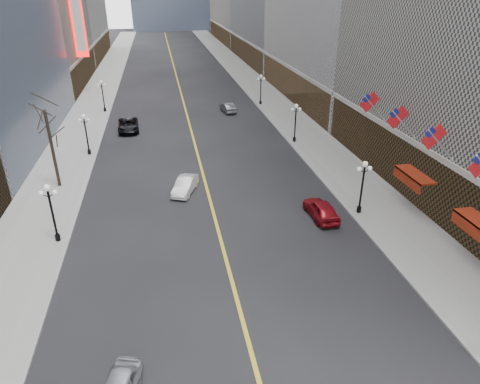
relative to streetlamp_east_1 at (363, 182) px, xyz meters
name	(u,v)px	position (x,y,z in m)	size (l,w,h in m)	color
sidewalk_east	(268,98)	(2.20, 40.00, -2.83)	(6.00, 230.00, 0.15)	gray
sidewalk_west	(93,106)	(-25.80, 40.00, -2.83)	(6.00, 230.00, 0.15)	gray
lane_line	(180,89)	(-11.80, 50.00, -2.89)	(0.25, 200.00, 0.02)	gold
streetlamp_east_1	(363,182)	(0.00, 0.00, 0.00)	(1.26, 0.44, 4.52)	black
streetlamp_east_2	(296,119)	(0.00, 18.00, 0.00)	(1.26, 0.44, 4.52)	black
streetlamp_east_3	(261,86)	(0.00, 36.00, 0.00)	(1.26, 0.44, 4.52)	black
streetlamp_west_1	(51,207)	(-23.60, 0.00, 0.00)	(1.26, 0.44, 4.52)	black
streetlamp_west_2	(86,130)	(-23.60, 18.00, 0.00)	(1.26, 0.44, 4.52)	black
streetlamp_west_3	(103,93)	(-23.60, 36.00, 0.00)	(1.26, 0.44, 4.52)	black
flag_3	(436,139)	(3.51, -3.00, 4.39)	(2.87, 0.12, 2.87)	#B2B2B7
flag_4	(399,119)	(3.51, 2.00, 4.39)	(2.87, 0.12, 2.87)	#B2B2B7
flag_5	(371,104)	(3.51, 7.00, 4.39)	(2.87, 0.12, 2.87)	#B2B2B7
awning_b	(479,225)	(4.30, -8.00, 0.18)	(1.40, 4.00, 0.93)	maroon
awning_c	(412,176)	(4.30, 0.00, 0.18)	(1.40, 4.00, 0.93)	maroon
theatre_marquee	(77,19)	(-27.68, 50.00, 9.10)	(2.00, 0.55, 12.00)	red
tree_west_far	(47,122)	(-25.30, 10.00, 3.34)	(3.60, 3.60, 7.92)	#2D231C
car_nb_mid	(185,185)	(-13.80, 6.73, -2.22)	(1.44, 4.13, 1.36)	silver
car_nb_far	(128,125)	(-19.73, 26.19, -2.14)	(2.53, 5.48, 1.52)	black
car_sb_mid	(321,209)	(-3.31, -0.01, -2.15)	(1.77, 4.39, 1.50)	maroon
car_sb_far	(228,108)	(-5.71, 32.77, -2.22)	(1.45, 4.16, 1.37)	#4A4E51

